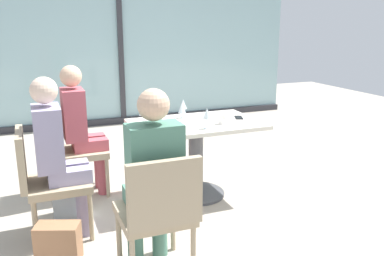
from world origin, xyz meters
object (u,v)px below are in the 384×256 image
object	(u,v)px
dining_table_main	(196,143)
coffee_cup	(222,119)
chair_far_left	(71,146)
chair_side_end	(45,177)
wine_glass_2	(207,114)
handbag_0	(72,200)
wine_glass_3	(143,111)
person_side_end	(58,150)
wine_glass_1	(183,105)
wine_glass_0	(182,109)
person_front_left	(152,173)
person_far_left	(81,124)
wine_glass_4	(154,110)
cell_phone_on_table	(239,117)
chair_front_left	(158,209)
handbag_1	(58,243)

from	to	relation	value
dining_table_main	coffee_cup	distance (m)	0.36
chair_far_left	chair_side_end	xyz separation A→B (m)	(-0.27, -0.76, 0.00)
wine_glass_2	handbag_0	xyz separation A→B (m)	(-1.17, 0.24, -0.72)
wine_glass_2	wine_glass_3	xyz separation A→B (m)	(-0.49, 0.34, 0.00)
person_side_end	wine_glass_1	world-z (taller)	person_side_end
wine_glass_0	chair_side_end	bearing A→B (deg)	-164.38
dining_table_main	person_side_end	size ratio (longest dim) A/B	0.95
wine_glass_1	coffee_cup	bearing A→B (deg)	-56.15
person_front_left	wine_glass_2	distance (m)	1.11
dining_table_main	person_far_left	distance (m)	1.11
dining_table_main	wine_glass_4	distance (m)	0.52
person_side_end	person_front_left	xyz separation A→B (m)	(0.53, -0.75, 0.00)
chair_far_left	cell_phone_on_table	size ratio (longest dim) A/B	6.04
chair_front_left	wine_glass_4	xyz separation A→B (m)	(0.35, 1.25, 0.37)
person_side_end	handbag_0	world-z (taller)	person_side_end
person_side_end	person_front_left	distance (m)	0.92
person_side_end	wine_glass_0	bearing A→B (deg)	17.03
chair_side_end	wine_glass_4	world-z (taller)	wine_glass_4
cell_phone_on_table	wine_glass_0	bearing A→B (deg)	-163.60
wine_glass_3	handbag_1	size ratio (longest dim) A/B	0.62
coffee_cup	wine_glass_1	bearing A→B (deg)	123.85
chair_front_left	wine_glass_1	world-z (taller)	wine_glass_1
chair_far_left	person_side_end	xyz separation A→B (m)	(-0.16, -0.76, 0.20)
wine_glass_0	wine_glass_2	distance (m)	0.32
person_far_left	chair_side_end	bearing A→B (deg)	-116.35
chair_side_end	dining_table_main	bearing A→B (deg)	12.51
chair_front_left	cell_phone_on_table	size ratio (longest dim) A/B	6.04
dining_table_main	chair_front_left	size ratio (longest dim) A/B	1.37
chair_far_left	wine_glass_2	size ratio (longest dim) A/B	4.70
wine_glass_0	chair_front_left	bearing A→B (deg)	-116.96
wine_glass_1	handbag_1	bearing A→B (deg)	-144.36
person_side_end	wine_glass_3	distance (m)	0.89
person_far_left	person_side_end	size ratio (longest dim) A/B	1.00
wine_glass_0	person_front_left	bearing A→B (deg)	-119.21
chair_front_left	wine_glass_4	size ratio (longest dim) A/B	4.70
dining_table_main	wine_glass_1	xyz separation A→B (m)	(-0.05, 0.22, 0.34)
chair_far_left	person_side_end	distance (m)	0.81
handbag_1	person_side_end	bearing A→B (deg)	101.44
chair_side_end	cell_phone_on_table	bearing A→B (deg)	9.76
chair_side_end	chair_front_left	world-z (taller)	same
wine_glass_4	person_side_end	bearing A→B (deg)	-156.37
person_far_left	wine_glass_3	xyz separation A→B (m)	(0.51, -0.37, 0.16)
person_front_left	wine_glass_2	world-z (taller)	person_front_left
chair_front_left	wine_glass_3	size ratio (longest dim) A/B	4.70
coffee_cup	wine_glass_0	bearing A→B (deg)	148.63
chair_front_left	cell_phone_on_table	distance (m)	1.70
wine_glass_2	handbag_1	xyz separation A→B (m)	(-1.34, -0.46, -0.72)
chair_far_left	wine_glass_1	size ratio (longest dim) A/B	4.70
person_side_end	wine_glass_2	size ratio (longest dim) A/B	6.81
chair_side_end	person_far_left	world-z (taller)	person_far_left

